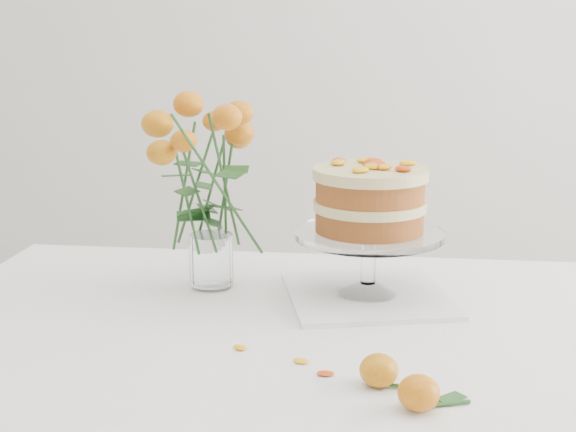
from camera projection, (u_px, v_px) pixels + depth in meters
name	position (u px, v px, depth m)	size (l,w,h in m)	color
table	(321.00, 375.00, 1.35)	(1.43, 0.93, 0.76)	tan
napkin	(367.00, 296.00, 1.49)	(0.29, 0.29, 0.01)	white
cake_stand	(370.00, 207.00, 1.45)	(0.27, 0.27, 0.25)	white
rose_vase	(209.00, 161.00, 1.50)	(0.32, 0.32, 0.42)	white
loose_rose_near	(379.00, 371.00, 1.12)	(0.10, 0.05, 0.05)	orange
loose_rose_far	(419.00, 393.00, 1.05)	(0.10, 0.06, 0.05)	#BD5009
stray_petal_a	(240.00, 348.00, 1.25)	(0.03, 0.02, 0.00)	#FFB510
stray_petal_b	(301.00, 361.00, 1.20)	(0.03, 0.02, 0.00)	#FFB510
stray_petal_c	(325.00, 374.00, 1.16)	(0.03, 0.02, 0.00)	#FFB510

